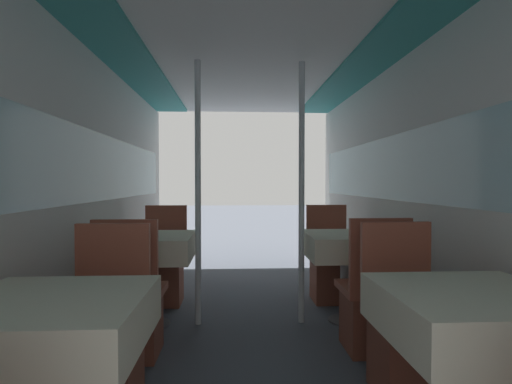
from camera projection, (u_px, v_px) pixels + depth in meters
name	position (u px, v px, depth m)	size (l,w,h in m)	color
wall_left	(62.00, 192.00, 2.64)	(0.05, 6.58, 2.23)	silver
wall_right	(437.00, 191.00, 2.78)	(0.05, 6.58, 2.23)	silver
ceiling_panel	(254.00, 24.00, 2.68)	(2.55, 6.58, 0.07)	white
dining_table_left_0	(52.00, 330.00, 1.54)	(0.71, 0.71, 0.76)	#4C4C51
chair_left_far_0	(104.00, 349.00, 2.17)	(0.42, 0.42, 0.97)	brown
dining_table_left_1	(150.00, 250.00, 3.36)	(0.71, 0.71, 0.76)	#4C4C51
chair_left_near_1	(132.00, 314.00, 2.75)	(0.42, 0.42, 0.97)	brown
chair_left_far_1	(164.00, 273.00, 3.98)	(0.42, 0.42, 0.97)	brown
support_pole_left_1	(198.00, 193.00, 3.37)	(0.05, 0.05, 2.23)	silver
dining_table_right_0	(473.00, 321.00, 1.63)	(0.71, 0.71, 0.76)	#4C4C51
chair_right_far_0	(407.00, 343.00, 2.26)	(0.42, 0.42, 0.97)	brown
dining_table_right_1	(347.00, 248.00, 3.45)	(0.71, 0.71, 0.76)	#4C4C51
chair_right_near_1	(371.00, 310.00, 2.84)	(0.42, 0.42, 0.97)	brown
chair_right_far_1	(330.00, 271.00, 4.08)	(0.42, 0.42, 0.97)	brown
support_pole_right_1	(302.00, 193.00, 3.42)	(0.05, 0.05, 2.23)	silver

